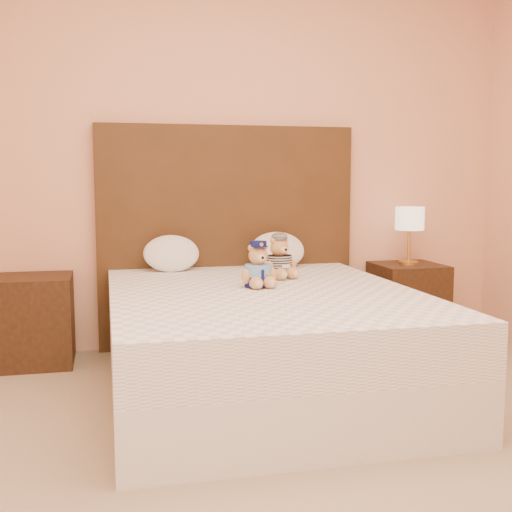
{
  "coord_description": "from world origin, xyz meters",
  "views": [
    {
      "loc": [
        -0.81,
        -2.09,
        1.13
      ],
      "look_at": [
        0.02,
        1.45,
        0.7
      ],
      "focal_mm": 45.0,
      "sensor_mm": 36.0,
      "label": 1
    }
  ],
  "objects": [
    {
      "name": "nightstand_right",
      "position": [
        1.25,
        2.0,
        0.28
      ],
      "size": [
        0.45,
        0.45,
        0.55
      ],
      "primitive_type": "cube",
      "color": "#3A2412",
      "rests_on": "ground"
    },
    {
      "name": "headboard",
      "position": [
        0.0,
        2.21,
        0.75
      ],
      "size": [
        1.75,
        0.08,
        1.5
      ],
      "primitive_type": "cube",
      "color": "#482B15",
      "rests_on": "ground"
    },
    {
      "name": "lamp",
      "position": [
        1.25,
        2.0,
        0.85
      ],
      "size": [
        0.2,
        0.2,
        0.4
      ],
      "color": "gold",
      "rests_on": "nightstand_right"
    },
    {
      "name": "pillow_right",
      "position": [
        0.31,
        2.03,
        0.68
      ],
      "size": [
        0.37,
        0.24,
        0.26
      ],
      "primitive_type": "ellipsoid",
      "color": "white",
      "rests_on": "bed"
    },
    {
      "name": "nightstand_left",
      "position": [
        -1.25,
        2.0,
        0.28
      ],
      "size": [
        0.45,
        0.45,
        0.55
      ],
      "primitive_type": "cube",
      "color": "#3A2412",
      "rests_on": "ground"
    },
    {
      "name": "bed",
      "position": [
        0.0,
        1.2,
        0.28
      ],
      "size": [
        1.6,
        2.0,
        0.55
      ],
      "color": "white",
      "rests_on": "ground"
    },
    {
      "name": "teddy_police",
      "position": [
        -0.0,
        1.29,
        0.68
      ],
      "size": [
        0.25,
        0.24,
        0.25
      ],
      "primitive_type": null,
      "rotation": [
        0.0,
        0.0,
        0.16
      ],
      "color": "#C2834B",
      "rests_on": "bed"
    },
    {
      "name": "teddy_prisoner",
      "position": [
        0.2,
        1.58,
        0.68
      ],
      "size": [
        0.28,
        0.28,
        0.25
      ],
      "primitive_type": null,
      "rotation": [
        0.0,
        0.0,
        0.33
      ],
      "color": "#C2834B",
      "rests_on": "bed"
    },
    {
      "name": "room_walls",
      "position": [
        0.0,
        0.46,
        1.81
      ],
      "size": [
        4.04,
        4.52,
        2.72
      ],
      "color": "#EFAA82",
      "rests_on": "ground"
    },
    {
      "name": "ground",
      "position": [
        0.0,
        0.0,
        0.0
      ],
      "size": [
        4.0,
        4.5,
        0.0
      ],
      "primitive_type": "cube",
      "color": "tan",
      "rests_on": "ground"
    },
    {
      "name": "pillow_left",
      "position": [
        -0.4,
        2.03,
        0.68
      ],
      "size": [
        0.36,
        0.23,
        0.25
      ],
      "primitive_type": "ellipsoid",
      "color": "white",
      "rests_on": "bed"
    }
  ]
}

